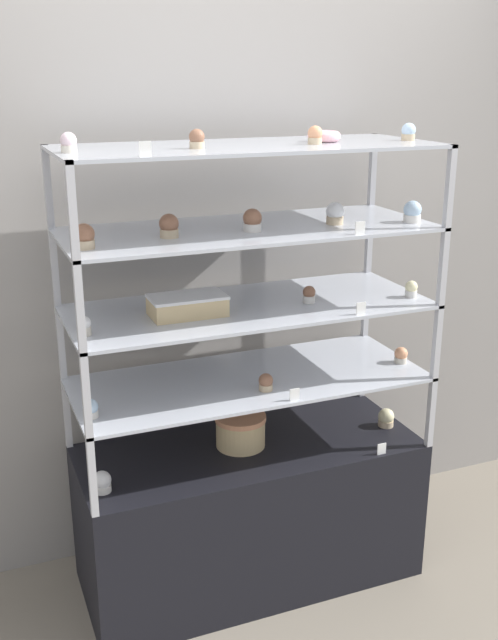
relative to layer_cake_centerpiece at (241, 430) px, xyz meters
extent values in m
plane|color=gray|center=(0.03, -0.02, -0.65)|extent=(20.00, 20.00, 0.00)
cube|color=gray|center=(0.03, 0.40, 0.65)|extent=(8.00, 0.05, 2.60)
cube|color=black|center=(0.03, -0.02, -0.36)|extent=(1.31, 0.54, 0.58)
cube|color=#B7B7BC|center=(-0.61, 0.24, 0.08)|extent=(0.02, 0.02, 0.28)
cube|color=#B7B7BC|center=(0.67, 0.24, 0.08)|extent=(0.02, 0.02, 0.28)
cube|color=#B7B7BC|center=(-0.61, -0.27, 0.08)|extent=(0.02, 0.02, 0.28)
cube|color=#B7B7BC|center=(0.67, -0.27, 0.08)|extent=(0.02, 0.02, 0.28)
cube|color=#B7BCC6|center=(0.03, -0.02, 0.21)|extent=(1.31, 0.54, 0.01)
cube|color=#B7B7BC|center=(-0.61, 0.24, 0.36)|extent=(0.02, 0.02, 0.28)
cube|color=#B7B7BC|center=(0.67, 0.24, 0.36)|extent=(0.02, 0.02, 0.28)
cube|color=#B7B7BC|center=(-0.61, -0.27, 0.36)|extent=(0.02, 0.02, 0.28)
cube|color=#B7B7BC|center=(0.67, -0.27, 0.36)|extent=(0.02, 0.02, 0.28)
cube|color=#B7BCC6|center=(0.03, -0.02, 0.50)|extent=(1.31, 0.54, 0.01)
cube|color=#B7B7BC|center=(-0.61, 0.24, 0.65)|extent=(0.02, 0.02, 0.28)
cube|color=#B7B7BC|center=(0.67, 0.24, 0.65)|extent=(0.02, 0.02, 0.28)
cube|color=#B7B7BC|center=(-0.61, -0.27, 0.65)|extent=(0.02, 0.02, 0.28)
cube|color=#B7B7BC|center=(0.67, -0.27, 0.65)|extent=(0.02, 0.02, 0.28)
cube|color=#B7BCC6|center=(0.03, -0.02, 0.78)|extent=(1.31, 0.54, 0.01)
cube|color=#B7B7BC|center=(-0.61, 0.24, 0.93)|extent=(0.02, 0.02, 0.28)
cube|color=#B7B7BC|center=(0.67, 0.24, 0.93)|extent=(0.02, 0.02, 0.28)
cube|color=#B7B7BC|center=(-0.61, -0.27, 0.93)|extent=(0.02, 0.02, 0.28)
cube|color=#B7B7BC|center=(0.67, -0.27, 0.93)|extent=(0.02, 0.02, 0.28)
cube|color=#B7BCC6|center=(0.03, -0.02, 1.07)|extent=(1.31, 0.54, 0.01)
cylinder|color=#DBBC84|center=(0.00, 0.00, -0.01)|extent=(0.19, 0.19, 0.11)
cylinder|color=#E5996B|center=(0.00, 0.00, 0.05)|extent=(0.20, 0.20, 0.02)
cube|color=#DBBC84|center=(-0.21, -0.05, 0.54)|extent=(0.26, 0.14, 0.06)
cube|color=white|center=(-0.21, -0.05, 0.57)|extent=(0.26, 0.15, 0.01)
cylinder|color=white|center=(-0.56, -0.13, -0.05)|extent=(0.06, 0.06, 0.03)
sphere|color=white|center=(-0.56, -0.13, -0.02)|extent=(0.06, 0.06, 0.06)
cylinder|color=#CCB28C|center=(0.61, -0.06, -0.05)|extent=(0.06, 0.06, 0.03)
sphere|color=#F4EAB2|center=(0.61, -0.06, -0.02)|extent=(0.06, 0.06, 0.06)
cube|color=white|center=(0.47, -0.26, -0.04)|extent=(0.04, 0.00, 0.04)
cylinder|color=white|center=(-0.58, -0.13, 0.23)|extent=(0.05, 0.05, 0.02)
sphere|color=silver|center=(-0.58, -0.13, 0.26)|extent=(0.05, 0.05, 0.05)
cylinder|color=#CCB28C|center=(0.04, -0.14, 0.23)|extent=(0.05, 0.05, 0.02)
sphere|color=#8C5B42|center=(0.04, -0.14, 0.26)|extent=(0.05, 0.05, 0.05)
cylinder|color=beige|center=(0.64, -0.09, 0.23)|extent=(0.05, 0.05, 0.02)
sphere|color=#E5996B|center=(0.64, -0.09, 0.26)|extent=(0.05, 0.05, 0.05)
cube|color=white|center=(0.10, -0.26, 0.24)|extent=(0.04, 0.00, 0.04)
cylinder|color=beige|center=(-0.58, -0.12, 0.52)|extent=(0.04, 0.04, 0.03)
sphere|color=white|center=(-0.58, -0.12, 0.54)|extent=(0.05, 0.05, 0.05)
cylinder|color=white|center=(0.24, -0.07, 0.52)|extent=(0.04, 0.04, 0.03)
sphere|color=#8C5B42|center=(0.24, -0.07, 0.54)|extent=(0.05, 0.05, 0.05)
cylinder|color=white|center=(0.63, -0.15, 0.52)|extent=(0.04, 0.04, 0.03)
sphere|color=#F4EAB2|center=(0.63, -0.15, 0.54)|extent=(0.05, 0.05, 0.05)
cube|color=white|center=(0.35, -0.26, 0.53)|extent=(0.04, 0.00, 0.04)
cylinder|color=#CCB28C|center=(-0.56, -0.13, 0.80)|extent=(0.06, 0.06, 0.03)
sphere|color=#8C5B42|center=(-0.56, -0.13, 0.83)|extent=(0.06, 0.06, 0.06)
cylinder|color=#CCB28C|center=(-0.28, -0.07, 0.80)|extent=(0.06, 0.06, 0.03)
sphere|color=#8C5B42|center=(-0.28, -0.07, 0.83)|extent=(0.06, 0.06, 0.06)
cylinder|color=white|center=(0.02, -0.08, 0.80)|extent=(0.06, 0.06, 0.03)
sphere|color=#8C5B42|center=(0.02, -0.08, 0.83)|extent=(0.06, 0.06, 0.06)
cylinder|color=#CCB28C|center=(0.34, -0.07, 0.80)|extent=(0.06, 0.06, 0.03)
sphere|color=white|center=(0.34, -0.07, 0.83)|extent=(0.06, 0.06, 0.06)
cylinder|color=white|center=(0.61, -0.14, 0.80)|extent=(0.06, 0.06, 0.03)
sphere|color=silver|center=(0.61, -0.14, 0.83)|extent=(0.06, 0.06, 0.06)
cube|color=white|center=(0.33, -0.26, 0.81)|extent=(0.04, 0.00, 0.04)
cylinder|color=beige|center=(-0.58, -0.06, 1.08)|extent=(0.05, 0.05, 0.02)
sphere|color=silver|center=(-0.58, -0.06, 1.11)|extent=(0.05, 0.05, 0.05)
cylinder|color=#CCB28C|center=(-0.18, -0.08, 1.08)|extent=(0.05, 0.05, 0.02)
sphere|color=#8C5B42|center=(-0.18, -0.08, 1.11)|extent=(0.05, 0.05, 0.05)
cylinder|color=#CCB28C|center=(0.24, -0.08, 1.08)|extent=(0.05, 0.05, 0.02)
sphere|color=#E5996B|center=(0.24, -0.08, 1.11)|extent=(0.05, 0.05, 0.05)
cylinder|color=#CCB28C|center=(0.62, -0.08, 1.08)|extent=(0.05, 0.05, 0.02)
sphere|color=silver|center=(0.62, -0.08, 1.11)|extent=(0.05, 0.05, 0.05)
cube|color=white|center=(-0.39, -0.26, 1.09)|extent=(0.04, 0.00, 0.04)
torus|color=#EFB2BC|center=(0.32, -0.01, 1.09)|extent=(0.12, 0.12, 0.04)
camera|label=1|loc=(-0.94, -2.41, 1.30)|focal=42.00mm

